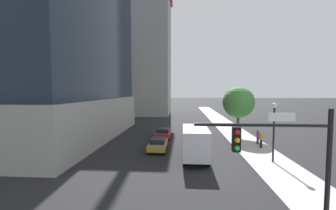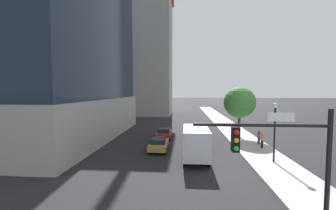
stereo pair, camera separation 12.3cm
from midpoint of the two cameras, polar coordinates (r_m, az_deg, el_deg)
The scene contains 11 objects.
sidewalk at distance 27.19m, azimuth 21.18°, elevation -10.07°, with size 4.13×120.00×0.15m, color #B2AFA8.
construction_building at distance 61.07m, azimuth -6.88°, elevation 14.95°, with size 16.90×24.19×42.06m.
traffic_light_pole at distance 10.59m, azimuth 28.19°, elevation -10.64°, with size 5.73×0.48×5.56m.
street_lamp at distance 21.28m, azimuth 26.32°, elevation -4.24°, with size 0.44×0.44×5.26m.
street_tree at distance 30.99m, azimuth 18.32°, elevation 0.65°, with size 4.23×4.23×6.86m.
car_gold at distance 24.01m, azimuth -2.28°, elevation -10.14°, with size 1.87×4.18×1.33m.
car_black at distance 29.14m, azimuth 6.57°, elevation -7.69°, with size 1.80×4.71×1.36m.
car_red at distance 30.05m, azimuth -0.87°, elevation -7.31°, with size 1.89×4.48×1.38m.
box_truck at distance 21.15m, azimuth 7.36°, elevation -9.25°, with size 2.29×7.30×3.06m.
pedestrian_orange_shirt at distance 26.48m, azimuth 23.53°, elevation -8.32°, with size 0.34×0.34×1.77m.
pedestrian_purple_shirt at distance 28.11m, azimuth 22.81°, elevation -7.76°, with size 0.34×0.34×1.65m.
Camera 2 is at (0.94, -5.29, 6.45)m, focal length 23.30 mm.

